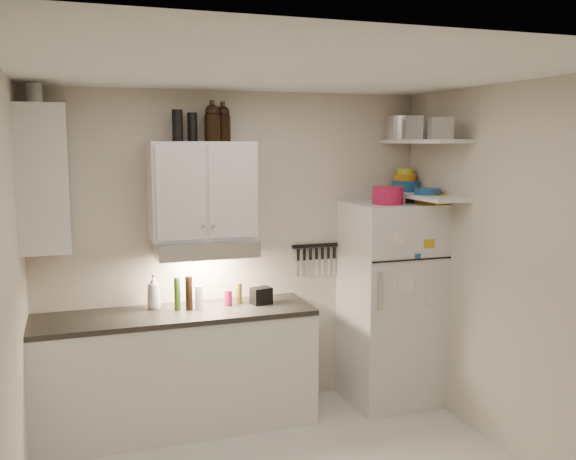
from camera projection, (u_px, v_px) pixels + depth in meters
name	position (u px, v px, depth m)	size (l,w,h in m)	color
ceiling	(298.00, 69.00, 3.67)	(3.20, 3.00, 0.02)	white
back_wall	(235.00, 252.00, 5.26)	(3.20, 0.02, 2.60)	beige
left_wall	(6.00, 316.00, 3.33)	(0.02, 3.00, 2.60)	beige
right_wall	(519.00, 274.00, 4.37)	(0.02, 3.00, 2.60)	beige
base_cabinet	(177.00, 373.00, 4.91)	(2.10, 0.60, 0.88)	white
countertop	(175.00, 315.00, 4.85)	(2.10, 0.62, 0.04)	#282522
upper_cabinet	(202.00, 191.00, 4.93)	(0.80, 0.33, 0.75)	white
side_cabinet	(43.00, 178.00, 4.42)	(0.33, 0.55, 1.00)	white
range_hood	(205.00, 248.00, 4.93)	(0.76, 0.46, 0.12)	silver
fridge	(390.00, 303.00, 5.40)	(0.70, 0.68, 1.70)	silver
shelf_hi	(424.00, 141.00, 5.15)	(0.30, 0.95, 0.03)	white
shelf_lo	(422.00, 196.00, 5.21)	(0.30, 0.95, 0.03)	white
knife_strip	(316.00, 246.00, 5.46)	(0.42, 0.02, 0.03)	black
dutch_oven	(388.00, 195.00, 5.14)	(0.25, 0.25, 0.15)	#AB143F
book_stack	(433.00, 199.00, 5.17)	(0.18, 0.23, 0.08)	#BC9817
spice_jar	(402.00, 198.00, 5.19)	(0.05, 0.05, 0.09)	silver
stock_pot	(402.00, 128.00, 5.45)	(0.28, 0.28, 0.20)	silver
tin_a	(421.00, 128.00, 5.08)	(0.19, 0.17, 0.19)	#AAAAAD
tin_b	(441.00, 128.00, 4.77)	(0.16, 0.16, 0.16)	#AAAAAD
bowl_teal	(405.00, 186.00, 5.50)	(0.23, 0.23, 0.09)	navy
bowl_orange	(405.00, 177.00, 5.53)	(0.18, 0.18, 0.06)	orange
bowl_yellow	(405.00, 171.00, 5.52)	(0.14, 0.14, 0.05)	gold
plates	(427.00, 191.00, 5.16)	(0.21, 0.21, 0.05)	navy
growler_a	(212.00, 122.00, 4.88)	(0.12, 0.12, 0.29)	black
growler_b	(223.00, 123.00, 4.99)	(0.12, 0.12, 0.28)	black
thermos_a	(192.00, 127.00, 4.88)	(0.08, 0.08, 0.22)	black
thermos_b	(178.00, 126.00, 4.81)	(0.08, 0.08, 0.24)	black
side_jar	(34.00, 94.00, 4.36)	(0.11, 0.11, 0.14)	silver
soap_bottle	(154.00, 290.00, 4.92)	(0.12, 0.12, 0.30)	white
pepper_mill	(239.00, 293.00, 5.09)	(0.05, 0.05, 0.17)	brown
oil_bottle	(177.00, 294.00, 4.89)	(0.05, 0.05, 0.26)	#345715
vinegar_bottle	(189.00, 293.00, 4.89)	(0.05, 0.05, 0.26)	black
clear_bottle	(199.00, 297.00, 4.92)	(0.06, 0.06, 0.18)	silver
red_jar	(228.00, 298.00, 5.03)	(0.06, 0.06, 0.12)	#AB143F
caddy	(261.00, 296.00, 5.08)	(0.15, 0.11, 0.13)	black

